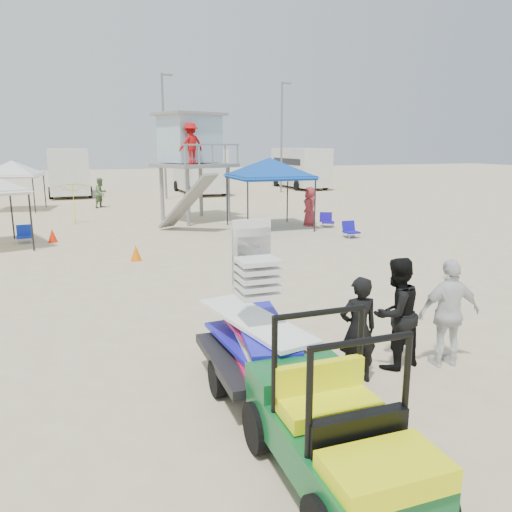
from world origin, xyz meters
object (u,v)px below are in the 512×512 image
object	(u,v)px
lifeguard_tower	(191,143)
canopy_blue	(269,161)
man_left	(358,330)
utility_cart	(336,415)
surf_trailer	(257,332)

from	to	relation	value
lifeguard_tower	canopy_blue	xyz separation A→B (m)	(2.59, -3.34, -0.76)
man_left	lifeguard_tower	distance (m)	17.44
lifeguard_tower	canopy_blue	size ratio (longest dim) A/B	1.42
utility_cart	lifeguard_tower	distance (m)	19.62
surf_trailer	man_left	xyz separation A→B (m)	(1.52, -0.30, -0.07)
surf_trailer	man_left	size ratio (longest dim) A/B	1.56
lifeguard_tower	surf_trailer	bearing A→B (deg)	-100.19
utility_cart	man_left	bearing A→B (deg)	53.21
lifeguard_tower	utility_cart	bearing A→B (deg)	-98.97
man_left	lifeguard_tower	xyz separation A→B (m)	(1.51, 17.15, 2.80)
utility_cart	surf_trailer	size ratio (longest dim) A/B	0.92
canopy_blue	utility_cart	bearing A→B (deg)	-109.52
surf_trailer	lifeguard_tower	xyz separation A→B (m)	(3.03, 16.85, 2.72)
man_left	surf_trailer	bearing A→B (deg)	-4.88
utility_cart	lifeguard_tower	xyz separation A→B (m)	(3.03, 19.18, 2.79)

